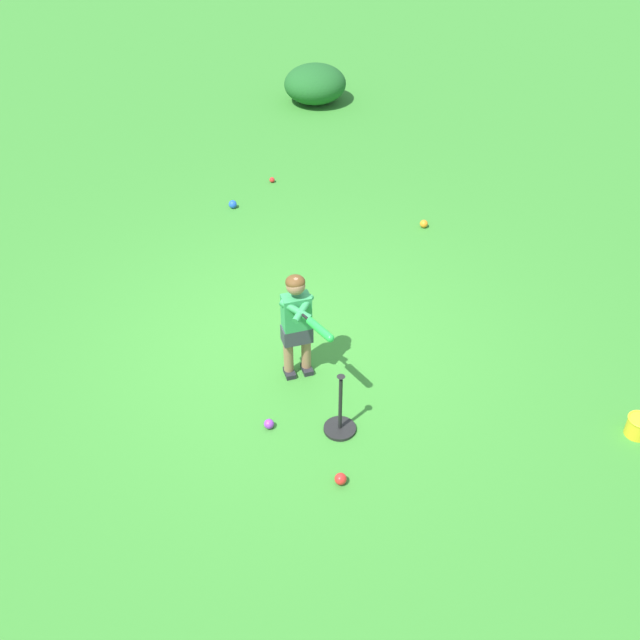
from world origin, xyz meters
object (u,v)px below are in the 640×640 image
at_px(play_ball_near_batter, 269,424).
at_px(toy_bucket, 638,426).
at_px(play_ball_by_bucket, 424,224).
at_px(batting_tee, 340,421).
at_px(play_ball_far_right, 233,204).
at_px(play_ball_behind_batter, 341,479).
at_px(child_batter, 298,319).
at_px(play_ball_midfield, 272,180).

xyz_separation_m(play_ball_near_batter, toy_bucket, (2.31, 2.14, 0.05)).
relative_size(play_ball_by_bucket, batting_tee, 0.16).
distance_m(play_ball_far_right, batting_tee, 4.07).
xyz_separation_m(play_ball_behind_batter, play_ball_far_right, (-4.01, 2.29, 0.00)).
distance_m(child_batter, play_ball_by_bucket, 3.10).
height_order(child_batter, play_ball_behind_batter, child_batter).
height_order(play_ball_behind_batter, toy_bucket, toy_bucket).
distance_m(child_batter, play_ball_midfield, 3.91).
xyz_separation_m(play_ball_by_bucket, play_ball_midfield, (-2.19, -0.50, -0.01)).
height_order(play_ball_by_bucket, toy_bucket, toy_bucket).
bearing_deg(toy_bucket, play_ball_by_bucket, 157.09).
bearing_deg(play_ball_near_batter, play_ball_midfield, 136.91).
bearing_deg(play_ball_midfield, play_ball_behind_batter, -36.72).
height_order(play_ball_near_batter, play_ball_midfield, play_ball_near_batter).
relative_size(play_ball_near_batter, batting_tee, 0.14).
relative_size(play_ball_by_bucket, play_ball_midfield, 1.36).
relative_size(play_ball_by_bucket, play_ball_far_right, 0.95).
height_order(play_ball_behind_batter, play_ball_near_batter, play_ball_behind_batter).
bearing_deg(play_ball_behind_batter, toy_bucket, 56.14).
bearing_deg(child_batter, play_ball_by_bucket, 105.53).
bearing_deg(toy_bucket, play_ball_behind_batter, -123.86).
distance_m(play_ball_near_batter, play_ball_midfield, 4.53).
height_order(child_batter, play_ball_midfield, child_batter).
relative_size(child_batter, play_ball_behind_batter, 10.86).
bearing_deg(play_ball_midfield, play_ball_by_bucket, 12.80).
distance_m(play_ball_behind_batter, play_ball_far_right, 4.62).
relative_size(child_batter, play_ball_by_bucket, 11.03).
xyz_separation_m(batting_tee, toy_bucket, (1.85, 1.74, -0.01)).
relative_size(play_ball_near_batter, play_ball_midfield, 1.22).
distance_m(play_ball_by_bucket, play_ball_far_right, 2.42).
relative_size(play_ball_behind_batter, play_ball_far_right, 0.96).
bearing_deg(play_ball_behind_batter, batting_tee, 133.70).
height_order(play_ball_near_batter, play_ball_by_bucket, play_ball_by_bucket).
bearing_deg(play_ball_behind_batter, play_ball_midfield, 143.28).
bearing_deg(child_batter, play_ball_far_right, 150.53).
relative_size(batting_tee, toy_bucket, 2.87).
xyz_separation_m(play_ball_near_batter, play_ball_by_bucket, (-1.12, 3.59, 0.00)).
xyz_separation_m(child_batter, play_ball_by_bucket, (-0.81, 2.93, -0.60)).
xyz_separation_m(play_ball_by_bucket, play_ball_far_right, (-2.03, -1.32, 0.00)).
bearing_deg(play_ball_behind_batter, play_ball_near_batter, 179.13).
distance_m(play_ball_near_batter, toy_bucket, 3.15).
bearing_deg(play_ball_by_bucket, play_ball_far_right, -147.06).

